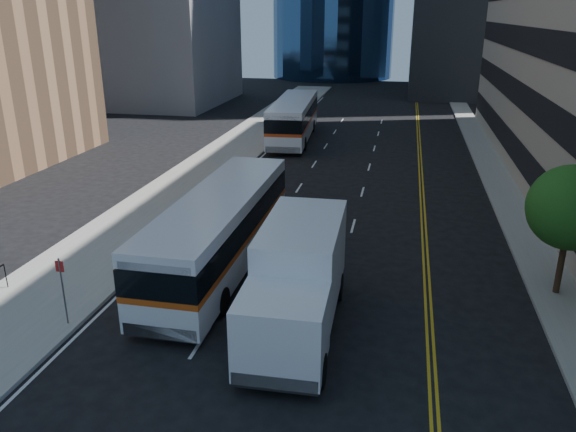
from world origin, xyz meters
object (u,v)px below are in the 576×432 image
object	(u,v)px
bus_front	(220,229)
bus_rear	(294,118)
box_truck	(297,280)
street_tree	(571,208)

from	to	relation	value
bus_front	bus_rear	size ratio (longest dim) A/B	0.96
bus_front	box_truck	world-z (taller)	box_truck
street_tree	box_truck	xyz separation A→B (m)	(-9.46, -4.53, -1.71)
street_tree	bus_rear	xyz separation A→B (m)	(-15.60, 25.99, -1.77)
bus_rear	box_truck	xyz separation A→B (m)	(6.14, -30.52, 0.05)
street_tree	bus_front	xyz separation A→B (m)	(-13.61, -0.21, -1.83)
bus_rear	box_truck	bearing A→B (deg)	-82.61
bus_front	street_tree	bearing A→B (deg)	1.19
bus_rear	street_tree	bearing A→B (deg)	-63.02
street_tree	box_truck	world-z (taller)	street_tree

